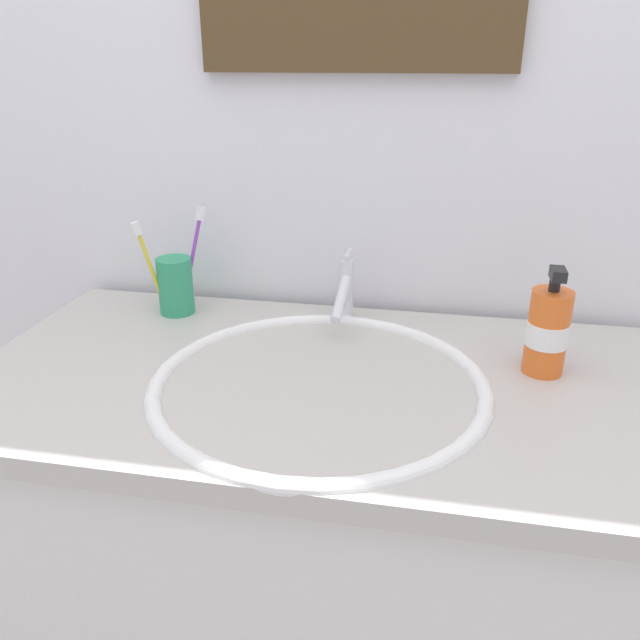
# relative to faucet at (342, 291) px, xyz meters

# --- Properties ---
(tiled_wall_back) EXTENTS (2.28, 0.04, 2.40)m
(tiled_wall_back) POSITION_rel_faucet_xyz_m (0.00, 0.11, 0.24)
(tiled_wall_back) COLOR silver
(tiled_wall_back) RESTS_ON ground
(vanity_counter) EXTENTS (1.08, 0.56, 0.90)m
(vanity_counter) POSITION_rel_faucet_xyz_m (0.00, -0.20, -0.51)
(vanity_counter) COLOR silver
(vanity_counter) RESTS_ON ground
(sink_basin) EXTENTS (0.50, 0.50, 0.11)m
(sink_basin) POSITION_rel_faucet_xyz_m (0.00, -0.24, -0.10)
(sink_basin) COLOR white
(sink_basin) RESTS_ON vanity_counter
(faucet) EXTENTS (0.02, 0.16, 0.12)m
(faucet) POSITION_rel_faucet_xyz_m (0.00, 0.00, 0.00)
(faucet) COLOR silver
(faucet) RESTS_ON sink_basin
(toothbrush_cup) EXTENTS (0.06, 0.06, 0.10)m
(toothbrush_cup) POSITION_rel_faucet_xyz_m (-0.31, -0.01, -0.01)
(toothbrush_cup) COLOR #2D9966
(toothbrush_cup) RESTS_ON vanity_counter
(toothbrush_purple) EXTENTS (0.05, 0.05, 0.19)m
(toothbrush_purple) POSITION_rel_faucet_xyz_m (-0.28, 0.01, 0.05)
(toothbrush_purple) COLOR purple
(toothbrush_purple) RESTS_ON toothbrush_cup
(toothbrush_yellow) EXTENTS (0.04, 0.04, 0.18)m
(toothbrush_yellow) POSITION_rel_faucet_xyz_m (-0.34, -0.04, 0.05)
(toothbrush_yellow) COLOR yellow
(toothbrush_yellow) RESTS_ON toothbrush_cup
(soap_dispenser) EXTENTS (0.06, 0.06, 0.17)m
(soap_dispenser) POSITION_rel_faucet_xyz_m (0.33, -0.13, 0.01)
(soap_dispenser) COLOR orange
(soap_dispenser) RESTS_ON vanity_counter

